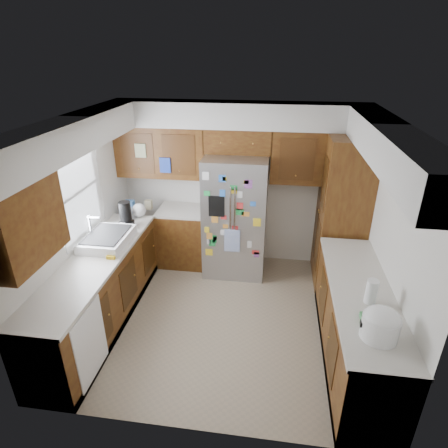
% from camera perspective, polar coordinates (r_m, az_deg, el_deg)
% --- Properties ---
extents(floor, '(3.60, 3.60, 0.00)m').
position_cam_1_polar(floor, '(4.99, 0.00, -14.01)').
color(floor, gray).
rests_on(floor, ground).
extents(room_shell, '(3.64, 3.24, 2.52)m').
position_cam_1_polar(room_shell, '(4.44, -0.69, 7.76)').
color(room_shell, silver).
rests_on(room_shell, ground).
extents(left_counter_run, '(1.36, 3.20, 0.92)m').
position_cam_1_polar(left_counter_run, '(5.09, -15.46, -8.21)').
color(left_counter_run, '#441E0D').
rests_on(left_counter_run, ground).
extents(right_counter_run, '(0.63, 2.25, 0.92)m').
position_cam_1_polar(right_counter_run, '(4.43, 19.32, -14.63)').
color(right_counter_run, '#441E0D').
rests_on(right_counter_run, ground).
extents(pantry, '(0.60, 0.90, 2.15)m').
position_cam_1_polar(pantry, '(5.48, 17.51, 1.68)').
color(pantry, '#441E0D').
rests_on(pantry, ground).
extents(fridge, '(0.90, 0.79, 1.80)m').
position_cam_1_polar(fridge, '(5.54, 1.76, 1.20)').
color(fridge, '#949499').
rests_on(fridge, ground).
extents(bridge_cabinet, '(0.96, 0.34, 0.35)m').
position_cam_1_polar(bridge_cabinet, '(5.41, 2.19, 12.63)').
color(bridge_cabinet, '#441E0D').
rests_on(bridge_cabinet, fridge).
extents(fridge_top_items, '(0.50, 0.30, 0.29)m').
position_cam_1_polar(fridge_top_items, '(5.33, 1.16, 15.78)').
color(fridge_top_items, '#1C3FB2').
rests_on(fridge_top_items, bridge_cabinet).
extents(sink_assembly, '(0.52, 0.73, 0.37)m').
position_cam_1_polar(sink_assembly, '(4.92, -17.38, -2.15)').
color(sink_assembly, white).
rests_on(sink_assembly, left_counter_run).
extents(left_counter_clutter, '(0.37, 0.86, 0.38)m').
position_cam_1_polar(left_counter_clutter, '(5.45, -13.92, 1.74)').
color(left_counter_clutter, black).
rests_on(left_counter_clutter, left_counter_run).
extents(rice_cooker, '(0.32, 0.31, 0.28)m').
position_cam_1_polar(rice_cooker, '(3.51, 22.80, -13.81)').
color(rice_cooker, white).
rests_on(rice_cooker, right_counter_run).
extents(paper_towel, '(0.11, 0.11, 0.25)m').
position_cam_1_polar(paper_towel, '(3.90, 21.54, -9.56)').
color(paper_towel, white).
rests_on(paper_towel, right_counter_run).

